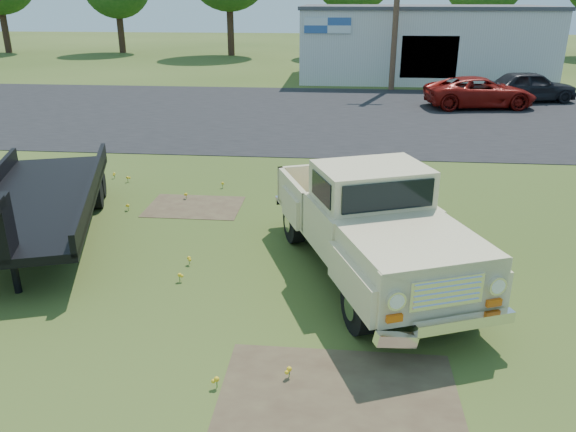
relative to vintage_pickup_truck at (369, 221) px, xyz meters
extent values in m
plane|color=#304315|center=(-1.96, -0.43, -1.02)|extent=(140.00, 140.00, 0.00)
cube|color=black|center=(-1.96, 14.57, -1.02)|extent=(90.00, 14.00, 0.02)
cube|color=#473626|center=(-0.46, -3.43, -1.02)|extent=(3.00, 2.00, 0.01)
cube|color=#473626|center=(-3.96, 3.07, -1.02)|extent=(2.20, 1.60, 0.01)
cube|color=beige|center=(4.04, 26.57, 0.98)|extent=(14.00, 8.00, 4.00)
cube|color=#3F3F44|center=(4.04, 26.57, 3.03)|extent=(14.20, 8.20, 0.20)
cube|color=black|center=(4.04, 22.62, 0.58)|extent=(3.00, 0.10, 2.20)
cube|color=silver|center=(-1.46, 22.52, 2.18)|extent=(2.50, 0.08, 0.80)
cylinder|color=#482E21|center=(2.04, 21.57, 3.48)|extent=(0.30, 0.30, 9.00)
cylinder|color=#382319|center=(-29.96, 39.57, 0.78)|extent=(0.56, 0.56, 3.60)
cylinder|color=#382319|center=(-19.96, 40.57, 0.60)|extent=(0.56, 0.56, 3.24)
cylinder|color=#382319|center=(-9.96, 39.07, 0.96)|extent=(0.56, 0.56, 3.96)
cylinder|color=#382319|center=(0.04, 40.07, 0.87)|extent=(0.56, 0.56, 3.78)
cylinder|color=#382319|center=(10.04, 38.57, 0.69)|extent=(0.56, 0.56, 3.42)
imported|color=maroon|center=(5.55, 16.75, -0.35)|extent=(5.05, 2.86, 1.33)
imported|color=black|center=(8.23, 18.51, -0.31)|extent=(4.41, 2.46, 1.42)
camera|label=1|loc=(-0.55, -9.16, 3.67)|focal=35.00mm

